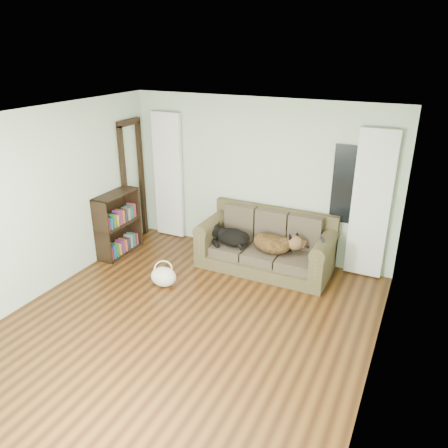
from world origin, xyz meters
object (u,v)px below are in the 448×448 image
at_px(dog_shepherd, 275,243).
at_px(tote_bag, 164,276).
at_px(sofa, 265,242).
at_px(dog_black_lab, 231,237).
at_px(bookshelf, 118,226).

bearing_deg(dog_shepherd, tote_bag, 54.70).
bearing_deg(dog_shepherd, sofa, -3.06).
relative_size(sofa, tote_bag, 5.20).
distance_m(dog_black_lab, dog_shepherd, 0.73).
bearing_deg(dog_shepherd, bookshelf, 25.33).
bearing_deg(bookshelf, dog_black_lab, 17.79).
relative_size(tote_bag, bookshelf, 0.37).
height_order(sofa, tote_bag, sofa).
distance_m(dog_shepherd, bookshelf, 2.66).
xyz_separation_m(dog_shepherd, tote_bag, (-1.32, -1.13, -0.33)).
bearing_deg(dog_shepherd, dog_black_lab, 17.94).
bearing_deg(sofa, dog_black_lab, -169.65).
xyz_separation_m(dog_black_lab, bookshelf, (-1.89, -0.47, 0.02)).
height_order(sofa, bookshelf, bookshelf).
height_order(tote_bag, bookshelf, bookshelf).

